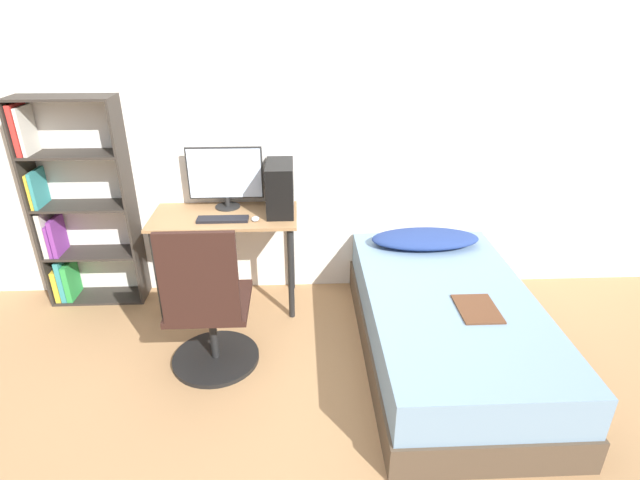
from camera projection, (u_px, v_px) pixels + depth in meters
ground_plane at (259, 403)px, 2.99m from camera, size 14.00×14.00×0.00m
wall_back at (263, 139)px, 3.72m from camera, size 8.00×0.05×2.50m
desk at (226, 231)px, 3.72m from camera, size 1.06×0.52×0.76m
bookshelf at (70, 214)px, 3.74m from camera, size 0.71×0.26×1.60m
office_chair at (209, 317)px, 3.12m from camera, size 0.57×0.57×1.05m
bed at (447, 326)px, 3.30m from camera, size 1.08×1.96×0.48m
pillow at (425, 239)px, 3.82m from camera, size 0.82×0.36×0.11m
magazine at (477, 309)px, 3.03m from camera, size 0.24×0.32×0.01m
monitor at (225, 176)px, 3.69m from camera, size 0.56×0.19×0.47m
keyboard at (223, 219)px, 3.56m from camera, size 0.36×0.11×0.02m
pc_tower at (280, 188)px, 3.64m from camera, size 0.19×0.38×0.37m
mouse at (255, 219)px, 3.57m from camera, size 0.06×0.09×0.02m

